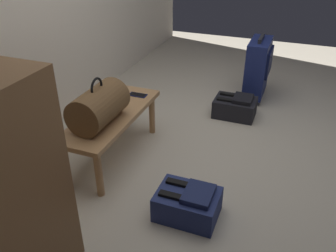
% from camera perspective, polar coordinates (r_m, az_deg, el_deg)
% --- Properties ---
extents(ground_plane, '(6.60, 6.60, 0.00)m').
position_cam_1_polar(ground_plane, '(2.87, 9.06, -4.19)').
color(ground_plane, '#B2A893').
extents(bench, '(1.00, 0.36, 0.38)m').
position_cam_1_polar(bench, '(2.65, -9.03, 0.96)').
color(bench, '#A87A4C').
rests_on(bench, ground).
extents(duffel_bag_brown, '(0.44, 0.26, 0.34)m').
position_cam_1_polar(duffel_bag_brown, '(2.45, -11.14, 3.17)').
color(duffel_bag_brown, brown).
rests_on(duffel_bag_brown, bench).
extents(cell_phone, '(0.07, 0.14, 0.01)m').
position_cam_1_polar(cell_phone, '(2.88, -4.91, 5.03)').
color(cell_phone, '#191E4C').
rests_on(cell_phone, bench).
extents(suitcase_upright_navy, '(0.46, 0.22, 0.64)m').
position_cam_1_polar(suitcase_upright_navy, '(3.72, 14.34, 9.21)').
color(suitcase_upright_navy, navy).
rests_on(suitcase_upright_navy, ground).
extents(backpack_navy, '(0.28, 0.38, 0.21)m').
position_cam_1_polar(backpack_navy, '(2.23, 3.25, -12.38)').
color(backpack_navy, navy).
rests_on(backpack_navy, ground).
extents(backpack_dark, '(0.28, 0.38, 0.21)m').
position_cam_1_polar(backpack_dark, '(3.38, 10.82, 3.07)').
color(backpack_dark, black).
rests_on(backpack_dark, ground).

